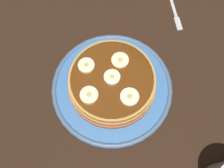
{
  "coord_description": "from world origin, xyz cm",
  "views": [
    {
      "loc": [
        -14.5,
        -12.1,
        51.21
      ],
      "look_at": [
        0.0,
        0.0,
        2.99
      ],
      "focal_mm": 41.64,
      "sensor_mm": 36.0,
      "label": 1
    }
  ],
  "objects_px": {
    "banana_slice_1": "(130,97)",
    "fork": "(174,10)",
    "plate": "(112,88)",
    "pancake_stack": "(113,84)",
    "banana_slice_4": "(86,66)",
    "banana_slice_3": "(120,60)",
    "banana_slice_2": "(89,95)",
    "banana_slice_0": "(110,77)"
  },
  "relations": [
    {
      "from": "banana_slice_0",
      "to": "banana_slice_3",
      "type": "xyz_separation_m",
      "value": [
        0.04,
        0.01,
        -0.0
      ]
    },
    {
      "from": "banana_slice_0",
      "to": "fork",
      "type": "distance_m",
      "value": 0.26
    },
    {
      "from": "banana_slice_4",
      "to": "plate",
      "type": "bearing_deg",
      "value": -76.8
    },
    {
      "from": "banana_slice_3",
      "to": "fork",
      "type": "bearing_deg",
      "value": 1.05
    },
    {
      "from": "banana_slice_2",
      "to": "fork",
      "type": "height_order",
      "value": "banana_slice_2"
    },
    {
      "from": "fork",
      "to": "banana_slice_3",
      "type": "bearing_deg",
      "value": -178.95
    },
    {
      "from": "banana_slice_1",
      "to": "fork",
      "type": "height_order",
      "value": "banana_slice_1"
    },
    {
      "from": "banana_slice_0",
      "to": "fork",
      "type": "bearing_deg",
      "value": 2.75
    },
    {
      "from": "banana_slice_4",
      "to": "pancake_stack",
      "type": "bearing_deg",
      "value": -79.1
    },
    {
      "from": "banana_slice_2",
      "to": "banana_slice_1",
      "type": "bearing_deg",
      "value": -52.15
    },
    {
      "from": "banana_slice_2",
      "to": "banana_slice_0",
      "type": "bearing_deg",
      "value": -6.45
    },
    {
      "from": "banana_slice_2",
      "to": "banana_slice_3",
      "type": "xyz_separation_m",
      "value": [
        0.09,
        0.0,
        -0.0
      ]
    },
    {
      "from": "plate",
      "to": "banana_slice_2",
      "type": "bearing_deg",
      "value": 170.54
    },
    {
      "from": "pancake_stack",
      "to": "banana_slice_4",
      "type": "bearing_deg",
      "value": 100.9
    },
    {
      "from": "plate",
      "to": "banana_slice_3",
      "type": "distance_m",
      "value": 0.07
    },
    {
      "from": "plate",
      "to": "banana_slice_0",
      "type": "bearing_deg",
      "value": 113.23
    },
    {
      "from": "banana_slice_1",
      "to": "banana_slice_3",
      "type": "height_order",
      "value": "same"
    },
    {
      "from": "fork",
      "to": "plate",
      "type": "bearing_deg",
      "value": -176.53
    },
    {
      "from": "banana_slice_3",
      "to": "banana_slice_4",
      "type": "height_order",
      "value": "banana_slice_4"
    },
    {
      "from": "pancake_stack",
      "to": "banana_slice_4",
      "type": "xyz_separation_m",
      "value": [
        -0.01,
        0.06,
        0.03
      ]
    },
    {
      "from": "pancake_stack",
      "to": "fork",
      "type": "distance_m",
      "value": 0.25
    },
    {
      "from": "banana_slice_3",
      "to": "fork",
      "type": "relative_size",
      "value": 0.32
    },
    {
      "from": "pancake_stack",
      "to": "plate",
      "type": "bearing_deg",
      "value": 60.92
    },
    {
      "from": "banana_slice_0",
      "to": "banana_slice_4",
      "type": "distance_m",
      "value": 0.05
    },
    {
      "from": "banana_slice_0",
      "to": "banana_slice_3",
      "type": "bearing_deg",
      "value": 11.81
    },
    {
      "from": "banana_slice_2",
      "to": "banana_slice_4",
      "type": "height_order",
      "value": "banana_slice_2"
    },
    {
      "from": "banana_slice_1",
      "to": "plate",
      "type": "bearing_deg",
      "value": 79.72
    },
    {
      "from": "banana_slice_2",
      "to": "banana_slice_4",
      "type": "relative_size",
      "value": 1.06
    },
    {
      "from": "banana_slice_3",
      "to": "fork",
      "type": "distance_m",
      "value": 0.22
    },
    {
      "from": "banana_slice_3",
      "to": "banana_slice_4",
      "type": "distance_m",
      "value": 0.07
    },
    {
      "from": "banana_slice_1",
      "to": "banana_slice_3",
      "type": "distance_m",
      "value": 0.08
    },
    {
      "from": "banana_slice_2",
      "to": "fork",
      "type": "relative_size",
      "value": 0.32
    },
    {
      "from": "banana_slice_0",
      "to": "banana_slice_3",
      "type": "height_order",
      "value": "banana_slice_0"
    },
    {
      "from": "plate",
      "to": "banana_slice_4",
      "type": "xyz_separation_m",
      "value": [
        -0.01,
        0.05,
        0.05
      ]
    },
    {
      "from": "banana_slice_1",
      "to": "banana_slice_3",
      "type": "xyz_separation_m",
      "value": [
        0.05,
        0.06,
        -0.0
      ]
    },
    {
      "from": "banana_slice_3",
      "to": "fork",
      "type": "xyz_separation_m",
      "value": [
        0.21,
        0.0,
        -0.06
      ]
    },
    {
      "from": "banana_slice_1",
      "to": "banana_slice_4",
      "type": "height_order",
      "value": "same"
    },
    {
      "from": "pancake_stack",
      "to": "banana_slice_4",
      "type": "relative_size",
      "value": 5.52
    },
    {
      "from": "banana_slice_1",
      "to": "banana_slice_2",
      "type": "height_order",
      "value": "banana_slice_2"
    },
    {
      "from": "pancake_stack",
      "to": "banana_slice_1",
      "type": "bearing_deg",
      "value": -98.92
    },
    {
      "from": "pancake_stack",
      "to": "banana_slice_3",
      "type": "distance_m",
      "value": 0.05
    },
    {
      "from": "plate",
      "to": "fork",
      "type": "relative_size",
      "value": 2.38
    }
  ]
}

